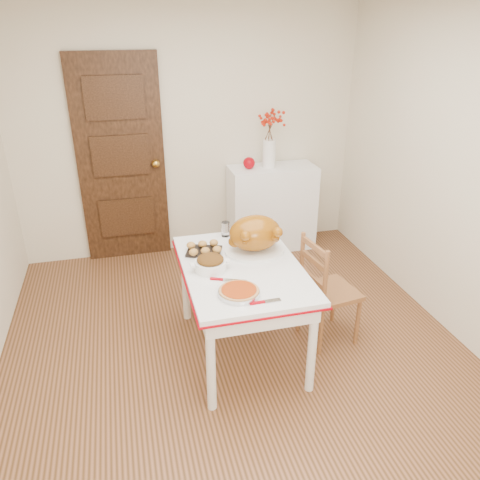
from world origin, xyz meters
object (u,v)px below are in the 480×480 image
object	(u,v)px
sideboard	(272,208)
turkey_platter	(255,235)
pumpkin_pie	(239,291)
chair_oak	(330,289)
kitchen_table	(242,309)

from	to	relation	value
sideboard	turkey_platter	xyz separation A→B (m)	(-0.63, -1.51, 0.42)
pumpkin_pie	sideboard	bearing A→B (deg)	66.51
turkey_platter	pumpkin_pie	size ratio (longest dim) A/B	1.70
chair_oak	pumpkin_pie	xyz separation A→B (m)	(-0.82, -0.37, 0.32)
kitchen_table	pumpkin_pie	world-z (taller)	pumpkin_pie
kitchen_table	pumpkin_pie	size ratio (longest dim) A/B	4.61
sideboard	kitchen_table	xyz separation A→B (m)	(-0.78, -1.70, -0.09)
sideboard	turkey_platter	world-z (taller)	turkey_platter
kitchen_table	chair_oak	distance (m)	0.70
turkey_platter	pumpkin_pie	world-z (taller)	turkey_platter
kitchen_table	turkey_platter	distance (m)	0.56
sideboard	chair_oak	bearing A→B (deg)	-92.77
pumpkin_pie	chair_oak	bearing A→B (deg)	24.11
sideboard	chair_oak	size ratio (longest dim) A/B	1.04
sideboard	pumpkin_pie	size ratio (longest dim) A/B	3.43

